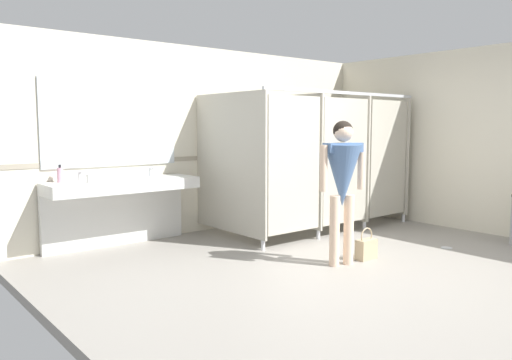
{
  "coord_description": "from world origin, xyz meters",
  "views": [
    {
      "loc": [
        -4.17,
        -3.24,
        1.5
      ],
      "look_at": [
        -0.97,
        0.7,
        0.96
      ],
      "focal_mm": 35.43,
      "sensor_mm": 36.0,
      "label": 1
    }
  ],
  "objects_px": {
    "person_standing": "(343,176)",
    "paper_cup": "(89,179)",
    "handbag": "(366,248)",
    "soap_dispenser": "(60,175)"
  },
  "relations": [
    {
      "from": "paper_cup",
      "to": "person_standing",
      "type": "bearing_deg",
      "value": -46.4
    },
    {
      "from": "paper_cup",
      "to": "soap_dispenser",
      "type": "bearing_deg",
      "value": 127.39
    },
    {
      "from": "handbag",
      "to": "soap_dispenser",
      "type": "bearing_deg",
      "value": 137.37
    },
    {
      "from": "handbag",
      "to": "paper_cup",
      "type": "height_order",
      "value": "paper_cup"
    },
    {
      "from": "handbag",
      "to": "paper_cup",
      "type": "distance_m",
      "value": 3.25
    },
    {
      "from": "person_standing",
      "to": "paper_cup",
      "type": "height_order",
      "value": "person_standing"
    },
    {
      "from": "handbag",
      "to": "paper_cup",
      "type": "relative_size",
      "value": 3.48
    },
    {
      "from": "person_standing",
      "to": "paper_cup",
      "type": "bearing_deg",
      "value": 133.6
    },
    {
      "from": "paper_cup",
      "to": "handbag",
      "type": "bearing_deg",
      "value": -41.45
    },
    {
      "from": "person_standing",
      "to": "soap_dispenser",
      "type": "height_order",
      "value": "person_standing"
    }
  ]
}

